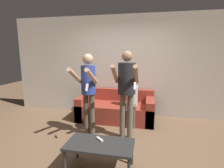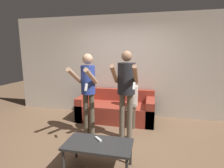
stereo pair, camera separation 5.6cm
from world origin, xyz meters
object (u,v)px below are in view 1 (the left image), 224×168
coffee_table (100,146)px  remote_on_table (100,139)px  person_standing_left (88,87)px  person_standing_right (127,85)px  person_seated (132,99)px  couch (116,109)px

coffee_table → remote_on_table: bearing=107.0°
person_standing_left → coffee_table: person_standing_left is taller
person_standing_right → remote_on_table: person_standing_right is taller
person_standing_left → coffee_table: 1.32m
person_seated → remote_on_table: (-0.32, -1.71, -0.19)m
person_standing_left → couch: bearing=68.8°
person_standing_left → remote_on_table: size_ratio=12.54×
person_standing_left → remote_on_table: 1.21m
couch → person_seated: 0.59m
couch → coffee_table: size_ratio=1.95×
couch → person_standing_left: 1.32m
person_standing_right → remote_on_table: (-0.28, -0.93, -0.67)m
couch → person_standing_right: (0.39, -0.99, 0.84)m
couch → person_standing_left: (-0.39, -1.00, 0.77)m
person_seated → remote_on_table: 1.75m
couch → remote_on_table: bearing=-86.9°
remote_on_table → person_standing_right: bearing=73.1°
person_standing_left → person_seated: person_standing_left is taller
person_standing_right → remote_on_table: size_ratio=12.94×
remote_on_table → coffee_table: bearing=-73.0°
couch → person_seated: size_ratio=1.66×
couch → person_standing_left: bearing=-111.2°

